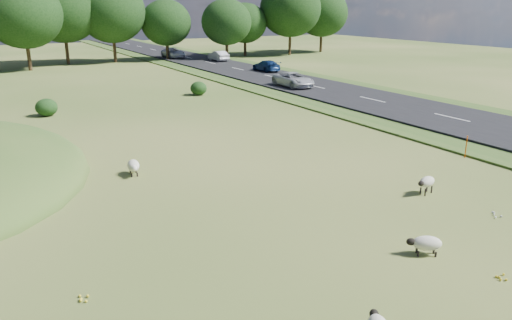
{
  "coord_description": "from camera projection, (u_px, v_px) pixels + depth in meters",
  "views": [
    {
      "loc": [
        -8.72,
        -14.74,
        7.72
      ],
      "look_at": [
        2.0,
        4.0,
        1.0
      ],
      "focal_mm": 35.0,
      "sensor_mm": 36.0,
      "label": 1
    }
  ],
  "objects": [
    {
      "name": "ground",
      "position": [
        119.0,
        119.0,
        35.22
      ],
      "size": [
        160.0,
        160.0,
        0.0
      ],
      "primitive_type": "plane",
      "color": "#31561A",
      "rests_on": "ground"
    },
    {
      "name": "car_2",
      "position": [
        173.0,
        53.0,
        74.16
      ],
      "size": [
        2.35,
        5.1,
        1.42
      ],
      "primitive_type": "imported",
      "color": "white",
      "rests_on": "road"
    },
    {
      "name": "treeline",
      "position": [
        30.0,
        15.0,
        62.14
      ],
      "size": [
        96.28,
        14.66,
        11.7
      ],
      "color": "black",
      "rests_on": "ground"
    },
    {
      "name": "road",
      "position": [
        282.0,
        80.0,
        52.96
      ],
      "size": [
        8.0,
        150.0,
        0.25
      ],
      "primitive_type": "cube",
      "color": "black",
      "rests_on": "ground"
    },
    {
      "name": "sheep_4",
      "position": [
        133.0,
        166.0,
        23.54
      ],
      "size": [
        0.74,
        1.31,
        0.73
      ],
      "rotation": [
        0.0,
        0.0,
        4.52
      ],
      "color": "beige",
      "rests_on": "ground"
    },
    {
      "name": "car_5",
      "position": [
        293.0,
        79.0,
        47.63
      ],
      "size": [
        2.25,
        4.88,
        1.36
      ],
      "primitive_type": "imported",
      "color": "silver",
      "rests_on": "road"
    },
    {
      "name": "marker_post",
      "position": [
        466.0,
        147.0,
        26.19
      ],
      "size": [
        0.06,
        0.06,
        1.2
      ],
      "primitive_type": "cylinder",
      "color": "#D8590C",
      "rests_on": "ground"
    },
    {
      "name": "car_0",
      "position": [
        266.0,
        66.0,
        58.9
      ],
      "size": [
        1.77,
        4.34,
        1.26
      ],
      "primitive_type": "imported",
      "rotation": [
        0.0,
        0.0,
        3.14
      ],
      "color": "navy",
      "rests_on": "road"
    },
    {
      "name": "sheep_2",
      "position": [
        426.0,
        243.0,
        15.99
      ],
      "size": [
        1.15,
        0.94,
        0.66
      ],
      "rotation": [
        0.0,
        0.0,
        2.55
      ],
      "color": "beige",
      "rests_on": "ground"
    },
    {
      "name": "shrubs",
      "position": [
        34.0,
        100.0,
        38.7
      ],
      "size": [
        22.99,
        7.56,
        1.48
      ],
      "color": "black",
      "rests_on": "ground"
    },
    {
      "name": "sheep_1",
      "position": [
        427.0,
        182.0,
        21.14
      ],
      "size": [
        1.12,
        0.65,
        0.78
      ],
      "rotation": [
        0.0,
        0.0,
        3.35
      ],
      "color": "beige",
      "rests_on": "ground"
    },
    {
      "name": "sheep_3",
      "position": [
        24.0,
        196.0,
        19.74
      ],
      "size": [
        0.78,
        1.02,
        0.72
      ],
      "rotation": [
        0.0,
        0.0,
        2.07
      ],
      "color": "beige",
      "rests_on": "ground"
    },
    {
      "name": "car_4",
      "position": [
        218.0,
        56.0,
        69.7
      ],
      "size": [
        1.46,
        4.18,
        1.38
      ],
      "primitive_type": "imported",
      "rotation": [
        0.0,
        0.0,
        3.14
      ],
      "color": "silver",
      "rests_on": "road"
    }
  ]
}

